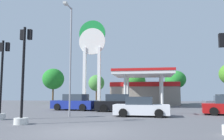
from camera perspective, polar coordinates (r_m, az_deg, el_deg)
The scene contains 13 objects.
ground_plane at distance 10.31m, azimuth -7.27°, elevation -14.86°, with size 90.00×90.00×0.00m, color #56565B.
gas_station at distance 34.95m, azimuth 8.13°, elevation -5.35°, with size 9.79×13.37×4.54m.
station_pole_sign at distance 32.91m, azimuth -4.99°, elevation 4.70°, with size 3.83×0.56×12.19m.
car_0 at distance 23.57m, azimuth -9.25°, elevation -8.06°, with size 4.75×2.65×1.61m.
car_2 at distance 21.65m, azimuth 1.73°, elevation -8.32°, with size 4.65×2.41×1.60m.
car_3 at distance 16.89m, azimuth 7.27°, elevation -9.21°, with size 4.02×1.93×1.42m.
traffic_signal_0 at distance 16.23m, azimuth -25.84°, elevation -4.96°, with size 0.70×0.71×5.05m.
traffic_signal_1 at distance 13.30m, azimuth -21.29°, elevation -4.63°, with size 0.74×0.74×5.28m.
tree_0 at distance 45.37m, azimuth -14.37°, elevation -2.17°, with size 4.10×4.10×6.50m.
tree_1 at distance 43.51m, azimuth -3.90°, elevation -3.24°, with size 3.01×3.01×5.25m.
tree_2 at distance 42.47m, azimuth 5.74°, elevation -2.77°, with size 3.84×3.84×5.60m.
tree_3 at distance 40.20m, azimuth 15.49°, elevation -2.32°, with size 3.50×3.50×5.57m.
corner_streetlamp at distance 16.74m, azimuth -10.44°, elevation 4.75°, with size 0.24×1.48×7.94m.
Camera 1 is at (2.88, -9.77, 1.59)m, focal length 36.80 mm.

